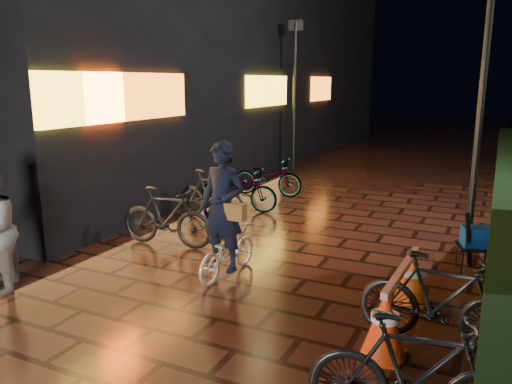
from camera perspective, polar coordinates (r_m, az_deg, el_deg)
The scene contains 10 objects.
ground at distance 6.42m, azimuth -4.55°, elevation -14.28°, with size 80.00×80.00×0.00m, color #381911.
hedge at distance 13.14m, azimuth 27.07°, elevation 0.68°, with size 0.70×20.00×1.00m, color black.
storefront_block at distance 20.65m, azimuth -11.66°, elevation 16.78°, with size 12.09×22.00×9.00m.
lamp_post_hedge at distance 10.02m, azimuth 24.38°, elevation 9.71°, with size 0.45×0.17×4.70m.
lamp_post_sf at distance 15.61m, azimuth 4.45°, elevation 11.34°, with size 0.45×0.18×4.67m.
cyclist at distance 7.43m, azimuth -3.57°, elevation -4.10°, with size 0.76×1.47×2.06m.
traffic_barrier at distance 6.26m, azimuth 16.13°, elevation -11.56°, with size 0.55×1.93×0.78m.
cart_assembly at distance 8.37m, azimuth 23.77°, elevation -4.97°, with size 0.66×0.70×1.02m.
parked_bikes_storefront at distance 11.00m, azimuth -3.18°, elevation -0.00°, with size 2.01×5.22×1.06m.
parked_bikes_hedge at distance 5.24m, azimuth 19.23°, elevation -14.99°, with size 1.83×2.26×1.06m.
Camera 1 is at (2.94, -4.91, 2.89)m, focal length 35.00 mm.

